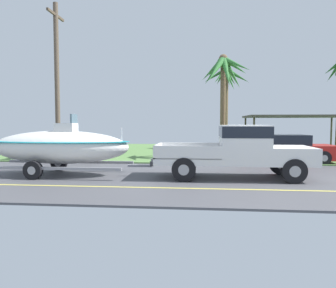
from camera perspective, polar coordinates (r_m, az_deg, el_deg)
The scene contains 9 objects.
ground at distance 20.02m, azimuth 11.59°, elevation -2.03°, with size 36.00×22.00×0.11m.
pickup_truck_towing at distance 11.83m, azimuth 12.85°, elevation -0.80°, with size 5.63×2.08×1.87m.
boat_on_trailer at distance 12.86m, azimuth -18.40°, elevation -0.46°, with size 6.40×2.30×2.27m.
parked_sedan_near at distance 17.07m, azimuth 19.33°, elevation -0.81°, with size 4.69×1.90×1.38m.
parked_sedan_far at distance 18.43m, azimuth -17.96°, elevation -0.48°, with size 4.52×1.85×1.38m.
carport_awning at distance 26.24m, azimuth 21.38°, elevation 4.41°, with size 7.29×4.91×2.52m.
palm_tree_near_left at distance 18.31m, azimuth 9.57°, elevation 11.61°, with size 2.73×3.23×5.66m.
palm_tree_mid at distance 24.97m, azimuth 10.13°, elevation 9.44°, with size 3.38×3.20×6.26m.
utility_pole at distance 17.60m, azimuth -18.76°, elevation 10.50°, with size 0.24×1.80×7.89m.
Camera 1 is at (-2.03, -11.43, 1.93)m, focal length 35.01 mm.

